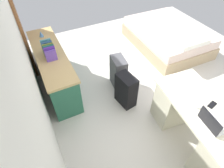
{
  "coord_description": "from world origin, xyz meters",
  "views": [
    {
      "loc": [
        -2.01,
        1.88,
        2.64
      ],
      "look_at": [
        -0.19,
        0.97,
        0.6
      ],
      "focal_mm": 30.51,
      "sensor_mm": 36.0,
      "label": 1
    }
  ],
  "objects": [
    {
      "name": "cell_phone_by_mouse",
      "position": [
        -1.23,
        0.08,
        0.76
      ],
      "size": [
        0.1,
        0.15,
        0.01
      ],
      "primitive_type": "cube",
      "rotation": [
        0.0,
        0.0,
        0.24
      ],
      "color": "black",
      "rests_on": "desk"
    },
    {
      "name": "door_wooden",
      "position": [
        1.67,
        1.95,
        1.02
      ],
      "size": [
        0.88,
        0.05,
        2.04
      ],
      "primitive_type": "cube",
      "color": "brown",
      "rests_on": "ground_plane"
    },
    {
      "name": "wall_back",
      "position": [
        0.0,
        2.03,
        1.37
      ],
      "size": [
        4.45,
        0.1,
        2.74
      ],
      "primitive_type": "cube",
      "color": "silver",
      "rests_on": "ground_plane"
    },
    {
      "name": "ground_plane",
      "position": [
        0.0,
        0.0,
        0.0
      ],
      "size": [
        5.45,
        5.45,
        0.0
      ],
      "primitive_type": "plane",
      "color": "beige"
    },
    {
      "name": "suitcase_spare_grey",
      "position": [
        0.29,
        0.6,
        0.31
      ],
      "size": [
        0.38,
        0.26,
        0.62
      ],
      "primitive_type": "cube",
      "rotation": [
        0.0,
        0.0,
        -0.13
      ],
      "color": "#4C4C51",
      "rests_on": "ground_plane"
    },
    {
      "name": "laptop",
      "position": [
        -1.43,
        0.32,
        0.81
      ],
      "size": [
        0.33,
        0.25,
        0.21
      ],
      "color": "silver",
      "rests_on": "desk"
    },
    {
      "name": "computer_mouse",
      "position": [
        -1.18,
        0.25,
        0.77
      ],
      "size": [
        0.07,
        0.11,
        0.03
      ],
      "primitive_type": "ellipsoid",
      "rotation": [
        0.0,
        0.0,
        -0.11
      ],
      "color": "white",
      "rests_on": "desk"
    },
    {
      "name": "credenza",
      "position": [
        0.83,
        1.65,
        0.37
      ],
      "size": [
        1.8,
        0.48,
        0.74
      ],
      "color": "#28664C",
      "rests_on": "ground_plane"
    },
    {
      "name": "suitcase_black",
      "position": [
        -0.16,
        0.69,
        0.3
      ],
      "size": [
        0.39,
        0.27,
        0.6
      ],
      "primitive_type": "cube",
      "rotation": [
        0.0,
        0.0,
        0.15
      ],
      "color": "black",
      "rests_on": "ground_plane"
    },
    {
      "name": "book_row",
      "position": [
        0.75,
        1.65,
        0.85
      ],
      "size": [
        0.35,
        0.17,
        0.24
      ],
      "color": "#6948B6",
      "rests_on": "credenza"
    },
    {
      "name": "figurine_small",
      "position": [
        1.41,
        1.65,
        0.8
      ],
      "size": [
        0.08,
        0.08,
        0.11
      ],
      "primitive_type": "cone",
      "color": "#4C7FBF",
      "rests_on": "credenza"
    },
    {
      "name": "desk",
      "position": [
        -1.26,
        0.2,
        0.4
      ],
      "size": [
        1.51,
        0.82,
        0.76
      ],
      "color": "beige",
      "rests_on": "ground_plane"
    },
    {
      "name": "bed",
      "position": [
        0.96,
        -1.07,
        0.24
      ],
      "size": [
        1.94,
        1.45,
        0.58
      ],
      "color": "tan",
      "rests_on": "ground_plane"
    }
  ]
}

